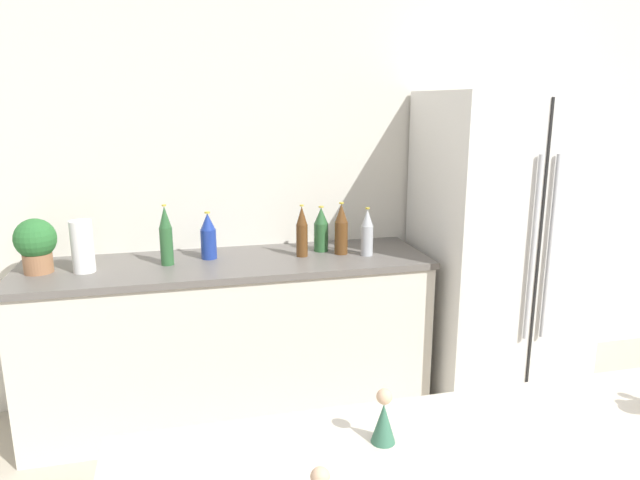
% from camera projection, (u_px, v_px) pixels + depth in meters
% --- Properties ---
extents(wall_back, '(8.00, 0.06, 2.55)m').
position_uv_depth(wall_back, '(301.00, 176.00, 3.35)').
color(wall_back, silver).
rests_on(wall_back, ground_plane).
extents(back_counter, '(2.14, 0.63, 0.88)m').
position_uv_depth(back_counter, '(231.00, 338.00, 3.12)').
color(back_counter, silver).
rests_on(back_counter, ground_plane).
extents(refrigerator, '(0.86, 0.76, 1.76)m').
position_uv_depth(refrigerator, '(499.00, 248.00, 3.30)').
color(refrigerator, silver).
rests_on(refrigerator, ground_plane).
extents(potted_plant, '(0.20, 0.20, 0.27)m').
position_uv_depth(potted_plant, '(36.00, 243.00, 2.78)').
color(potted_plant, '#9E6B47').
rests_on(potted_plant, back_counter).
extents(paper_towel_roll, '(0.11, 0.11, 0.26)m').
position_uv_depth(paper_towel_roll, '(82.00, 246.00, 2.79)').
color(paper_towel_roll, white).
rests_on(paper_towel_roll, back_counter).
extents(back_bottle_0, '(0.07, 0.07, 0.29)m').
position_uv_depth(back_bottle_0, '(341.00, 229.00, 3.12)').
color(back_bottle_0, brown).
rests_on(back_bottle_0, back_counter).
extents(back_bottle_1, '(0.06, 0.06, 0.28)m').
position_uv_depth(back_bottle_1, '(302.00, 232.00, 3.08)').
color(back_bottle_1, brown).
rests_on(back_bottle_1, back_counter).
extents(back_bottle_2, '(0.08, 0.08, 0.26)m').
position_uv_depth(back_bottle_2, '(321.00, 230.00, 3.19)').
color(back_bottle_2, '#2D6033').
rests_on(back_bottle_2, back_counter).
extents(back_bottle_3, '(0.07, 0.07, 0.27)m').
position_uv_depth(back_bottle_3, '(367.00, 233.00, 3.10)').
color(back_bottle_3, '#B2B7BC').
rests_on(back_bottle_3, back_counter).
extents(back_bottle_4, '(0.08, 0.08, 0.26)m').
position_uv_depth(back_bottle_4, '(208.00, 236.00, 3.04)').
color(back_bottle_4, navy).
rests_on(back_bottle_4, back_counter).
extents(back_bottle_5, '(0.07, 0.07, 0.32)m').
position_uv_depth(back_bottle_5, '(166.00, 236.00, 2.91)').
color(back_bottle_5, '#2D6033').
rests_on(back_bottle_5, back_counter).
extents(wise_man_figurine_crimson, '(0.05, 0.05, 0.12)m').
position_uv_depth(wise_man_figurine_crimson, '(384.00, 419.00, 1.17)').
color(wise_man_figurine_crimson, '#33664C').
rests_on(wise_man_figurine_crimson, bar_counter).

